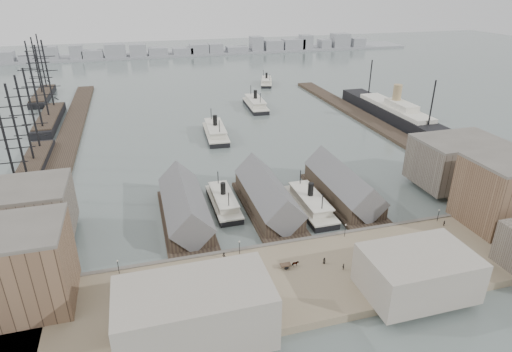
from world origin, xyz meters
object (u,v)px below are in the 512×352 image
object	(u,v)px
horse_cart_center	(292,264)
tram	(509,229)
ocean_steamer	(395,113)
horse_cart_right	(377,275)
ferry_docked_west	(224,201)
horse_cart_left	(129,290)

from	to	relation	value
horse_cart_center	tram	bearing A→B (deg)	-90.84
ocean_steamer	horse_cart_right	size ratio (longest dim) A/B	19.93
ferry_docked_west	horse_cart_center	distance (m)	39.54
horse_cart_left	horse_cart_right	size ratio (longest dim) A/B	1.03
horse_cart_center	horse_cart_right	distance (m)	20.47
tram	horse_cart_left	distance (m)	102.07
ferry_docked_west	horse_cart_right	xyz separation A→B (m)	(27.18, -48.00, 0.67)
ocean_steamer	horse_cart_right	bearing A→B (deg)	-123.98
tram	horse_cart_center	distance (m)	63.35
horse_cart_left	horse_cart_center	size ratio (longest dim) A/B	1.01
ocean_steamer	horse_cart_left	bearing A→B (deg)	-142.05
ocean_steamer	horse_cart_left	distance (m)	170.80
horse_cart_center	horse_cart_right	bearing A→B (deg)	-116.19
horse_cart_center	ocean_steamer	bearing A→B (deg)	-40.67
ferry_docked_west	horse_cart_left	xyz separation A→B (m)	(-29.67, -37.56, 0.72)
ocean_steamer	horse_cart_center	bearing A→B (deg)	-132.16
ferry_docked_west	tram	bearing A→B (deg)	-29.58
tram	horse_cart_right	bearing A→B (deg)	-177.27
ocean_steamer	tram	xyz separation A→B (m)	(-32.67, -108.55, -0.12)
ferry_docked_west	horse_cart_center	size ratio (longest dim) A/B	5.28
horse_cart_left	horse_cart_center	distance (m)	38.73
ferry_docked_west	horse_cart_left	world-z (taller)	ferry_docked_west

